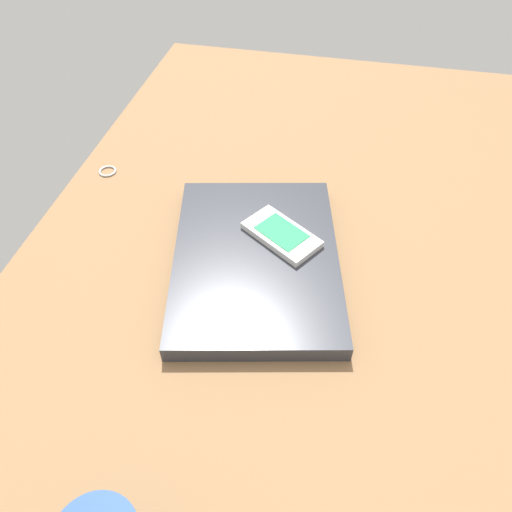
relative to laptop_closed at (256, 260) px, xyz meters
The scene contains 4 objects.
desk_surface 9.66cm from the laptop_closed, 146.37° to the left, with size 120.00×80.00×3.00cm, color olive.
laptop_closed is the anchor object (origin of this frame).
cell_phone_on_laptop 5.18cm from the laptop_closed, 143.63° to the left, with size 10.89×12.32×1.13cm.
key_ring 33.70cm from the laptop_closed, 118.28° to the right, with size 3.03×3.03×0.36cm, color silver.
Camera 1 is at (53.04, 4.52, 54.71)cm, focal length 34.18 mm.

